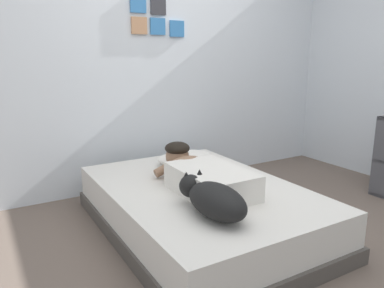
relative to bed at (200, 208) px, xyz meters
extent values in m
plane|color=#66564C|center=(0.23, -0.48, -0.17)|extent=(12.28, 12.28, 0.00)
cube|color=silver|center=(0.23, 1.20, 1.08)|extent=(4.14, 0.10, 2.50)
cube|color=tan|center=(0.03, 1.14, 1.39)|extent=(0.15, 0.02, 0.15)
cube|color=#3372B2|center=(0.22, 1.14, 1.39)|extent=(0.15, 0.02, 0.15)
cube|color=#3372B2|center=(0.43, 1.14, 1.37)|extent=(0.15, 0.02, 0.15)
cube|color=#3372B2|center=(0.03, 1.14, 1.58)|extent=(0.15, 0.02, 0.15)
cube|color=#333338|center=(0.22, 1.14, 1.57)|extent=(0.15, 0.02, 0.15)
cube|color=#4C4742|center=(0.00, 0.00, -0.12)|extent=(1.32, 1.92, 0.11)
cube|color=silver|center=(0.00, 0.00, 0.06)|extent=(1.28, 1.87, 0.24)
ellipsoid|color=white|center=(0.20, 0.58, 0.23)|extent=(0.52, 0.32, 0.11)
cube|color=silver|center=(-0.01, -0.17, 0.26)|extent=(0.42, 0.64, 0.18)
ellipsoid|color=#8C664C|center=(-0.01, 0.17, 0.28)|extent=(0.32, 0.20, 0.16)
sphere|color=#8C664C|center=(-0.01, 0.33, 0.32)|extent=(0.19, 0.19, 0.19)
ellipsoid|color=black|center=(-0.01, 0.33, 0.39)|extent=(0.20, 0.20, 0.10)
cylinder|color=#8C664C|center=(-0.11, 0.31, 0.25)|extent=(0.23, 0.07, 0.14)
cylinder|color=#8C664C|center=(0.09, 0.31, 0.25)|extent=(0.23, 0.07, 0.14)
ellipsoid|color=black|center=(-0.20, -0.51, 0.27)|extent=(0.26, 0.48, 0.20)
sphere|color=black|center=(-0.23, -0.25, 0.29)|extent=(0.15, 0.15, 0.15)
cone|color=black|center=(-0.25, -0.23, 0.36)|extent=(0.05, 0.05, 0.05)
cone|color=black|center=(-0.15, -0.23, 0.36)|extent=(0.05, 0.05, 0.05)
cylinder|color=#D84C47|center=(0.10, 0.40, 0.21)|extent=(0.09, 0.09, 0.07)
torus|color=#D84C47|center=(0.15, 0.40, 0.21)|extent=(0.05, 0.01, 0.05)
cube|color=black|center=(-0.14, 0.06, 0.18)|extent=(0.07, 0.14, 0.01)
camera|label=1|loc=(-1.37, -2.21, 1.11)|focal=34.75mm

